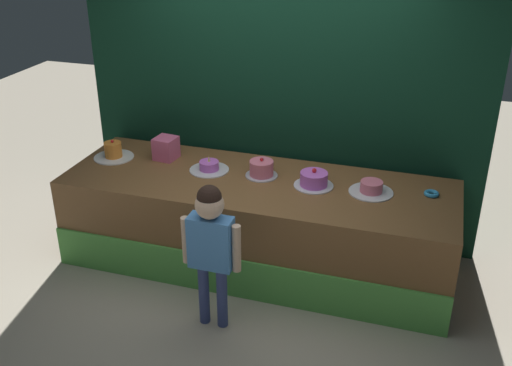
{
  "coord_description": "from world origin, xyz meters",
  "views": [
    {
      "loc": [
        1.33,
        -3.71,
        2.92
      ],
      "look_at": [
        0.05,
        0.32,
        0.87
      ],
      "focal_mm": 41.94,
      "sensor_mm": 36.0,
      "label": 1
    }
  ],
  "objects_px": {
    "cake_right": "(314,180)",
    "cake_far_right": "(371,188)",
    "child_figure": "(211,238)",
    "donut": "(431,194)",
    "pink_box": "(166,148)",
    "cake_center": "(262,169)",
    "cake_far_left": "(113,152)",
    "cake_left": "(209,167)"
  },
  "relations": [
    {
      "from": "child_figure",
      "to": "cake_center",
      "type": "height_order",
      "value": "child_figure"
    },
    {
      "from": "cake_far_left",
      "to": "cake_far_right",
      "type": "xyz_separation_m",
      "value": [
        2.31,
        -0.0,
        -0.02
      ]
    },
    {
      "from": "cake_center",
      "to": "cake_far_right",
      "type": "distance_m",
      "value": 0.92
    },
    {
      "from": "cake_left",
      "to": "cake_right",
      "type": "relative_size",
      "value": 1.05
    },
    {
      "from": "cake_far_left",
      "to": "cake_left",
      "type": "relative_size",
      "value": 1.05
    },
    {
      "from": "cake_center",
      "to": "cake_right",
      "type": "bearing_deg",
      "value": -7.07
    },
    {
      "from": "child_figure",
      "to": "cake_far_right",
      "type": "xyz_separation_m",
      "value": [
        0.98,
        0.98,
        0.07
      ]
    },
    {
      "from": "pink_box",
      "to": "cake_left",
      "type": "distance_m",
      "value": 0.48
    },
    {
      "from": "child_figure",
      "to": "donut",
      "type": "xyz_separation_m",
      "value": [
        1.44,
        1.08,
        0.05
      ]
    },
    {
      "from": "child_figure",
      "to": "pink_box",
      "type": "distance_m",
      "value": 1.42
    },
    {
      "from": "child_figure",
      "to": "cake_left",
      "type": "distance_m",
      "value": 1.07
    },
    {
      "from": "cake_right",
      "to": "pink_box",
      "type": "bearing_deg",
      "value": 173.62
    },
    {
      "from": "pink_box",
      "to": "cake_center",
      "type": "relative_size",
      "value": 0.73
    },
    {
      "from": "cake_far_right",
      "to": "cake_left",
      "type": "bearing_deg",
      "value": 179.74
    },
    {
      "from": "cake_far_right",
      "to": "cake_center",
      "type": "bearing_deg",
      "value": 177.86
    },
    {
      "from": "child_figure",
      "to": "cake_right",
      "type": "distance_m",
      "value": 1.1
    },
    {
      "from": "child_figure",
      "to": "donut",
      "type": "relative_size",
      "value": 9.8
    },
    {
      "from": "cake_center",
      "to": "cake_right",
      "type": "xyz_separation_m",
      "value": [
        0.46,
        -0.06,
        -0.01
      ]
    },
    {
      "from": "cake_right",
      "to": "cake_far_right",
      "type": "relative_size",
      "value": 0.92
    },
    {
      "from": "donut",
      "to": "cake_center",
      "type": "distance_m",
      "value": 1.39
    },
    {
      "from": "donut",
      "to": "cake_far_right",
      "type": "relative_size",
      "value": 0.33
    },
    {
      "from": "cake_right",
      "to": "cake_far_right",
      "type": "bearing_deg",
      "value": 2.82
    },
    {
      "from": "cake_left",
      "to": "cake_far_left",
      "type": "bearing_deg",
      "value": -179.87
    },
    {
      "from": "cake_center",
      "to": "cake_right",
      "type": "distance_m",
      "value": 0.46
    },
    {
      "from": "donut",
      "to": "cake_right",
      "type": "distance_m",
      "value": 0.93
    },
    {
      "from": "child_figure",
      "to": "cake_far_right",
      "type": "height_order",
      "value": "child_figure"
    },
    {
      "from": "pink_box",
      "to": "cake_left",
      "type": "relative_size",
      "value": 0.58
    },
    {
      "from": "child_figure",
      "to": "cake_center",
      "type": "distance_m",
      "value": 1.03
    },
    {
      "from": "donut",
      "to": "cake_center",
      "type": "xyz_separation_m",
      "value": [
        -1.38,
        -0.06,
        0.05
      ]
    },
    {
      "from": "cake_far_left",
      "to": "pink_box",
      "type": "bearing_deg",
      "value": 15.5
    },
    {
      "from": "pink_box",
      "to": "donut",
      "type": "bearing_deg",
      "value": -0.99
    },
    {
      "from": "child_figure",
      "to": "pink_box",
      "type": "bearing_deg",
      "value": 127.72
    },
    {
      "from": "cake_left",
      "to": "cake_far_right",
      "type": "height_order",
      "value": "cake_left"
    },
    {
      "from": "cake_far_right",
      "to": "donut",
      "type": "bearing_deg",
      "value": 11.31
    },
    {
      "from": "child_figure",
      "to": "cake_far_left",
      "type": "distance_m",
      "value": 1.66
    },
    {
      "from": "cake_far_left",
      "to": "cake_left",
      "type": "distance_m",
      "value": 0.92
    },
    {
      "from": "cake_far_left",
      "to": "cake_left",
      "type": "bearing_deg",
      "value": 0.13
    },
    {
      "from": "cake_far_left",
      "to": "cake_center",
      "type": "height_order",
      "value": "cake_far_left"
    },
    {
      "from": "cake_far_right",
      "to": "cake_far_left",
      "type": "bearing_deg",
      "value": 179.9
    },
    {
      "from": "child_figure",
      "to": "cake_far_right",
      "type": "bearing_deg",
      "value": 45.12
    },
    {
      "from": "cake_far_left",
      "to": "cake_far_right",
      "type": "bearing_deg",
      "value": -0.1
    },
    {
      "from": "cake_far_right",
      "to": "child_figure",
      "type": "bearing_deg",
      "value": -134.88
    }
  ]
}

